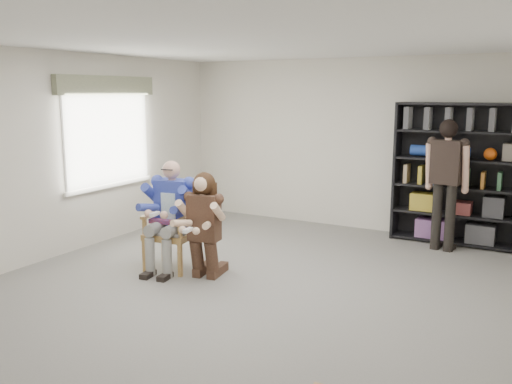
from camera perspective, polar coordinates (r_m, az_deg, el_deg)
The scene contains 8 objects.
room_shell at distance 5.92m, azimuth -1.11°, elevation 2.24°, with size 6.00×7.00×2.80m, color silver, non-canonical shape.
floor at distance 6.28m, azimuth -1.07°, elevation -10.52°, with size 6.00×7.00×0.01m, color gray.
window_left at distance 8.48m, azimuth -15.22°, elevation 5.93°, with size 0.16×2.00×1.75m, color silver, non-canonical shape.
armchair at distance 7.01m, azimuth -8.95°, elevation -3.73°, with size 0.63×0.61×1.09m, color #A67D32, non-canonical shape.
seated_man at distance 6.97m, azimuth -8.99°, elevation -2.43°, with size 0.61×0.85×1.41m, color navy, non-canonical shape.
kneeling_woman at distance 6.55m, azimuth -5.60°, elevation -3.72°, with size 0.54×0.87×1.30m, color #3B231B, non-canonical shape.
bookshelf at distance 8.53m, azimuth 20.31°, elevation 1.75°, with size 1.80×0.38×2.10m, color black, non-canonical shape.
standing_man at distance 8.12m, azimuth 19.30°, elevation 0.56°, with size 0.58×0.32×1.87m, color black, non-canonical shape.
Camera 1 is at (2.93, -5.07, 2.25)m, focal length 38.00 mm.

